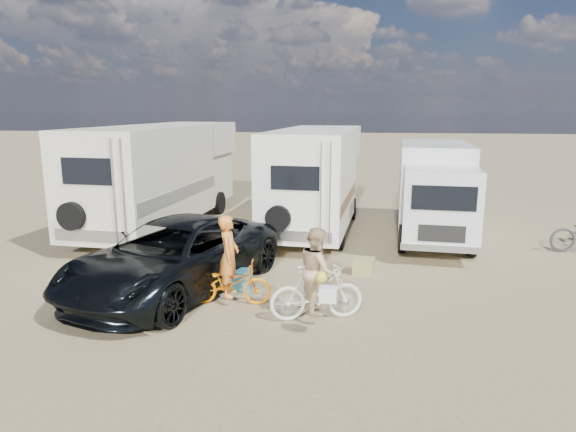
# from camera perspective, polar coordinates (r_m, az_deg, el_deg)

# --- Properties ---
(ground) EXTENTS (140.00, 140.00, 0.00)m
(ground) POSITION_cam_1_polar(r_m,az_deg,el_deg) (9.00, 0.04, -12.53)
(ground) COLOR #958259
(ground) RESTS_ON ground
(rv_main) EXTENTS (2.72, 6.56, 3.11)m
(rv_main) POSITION_cam_1_polar(r_m,az_deg,el_deg) (15.47, 3.11, 3.94)
(rv_main) COLOR silver
(rv_main) RESTS_ON ground
(rv_left) EXTENTS (2.96, 8.02, 3.21)m
(rv_left) POSITION_cam_1_polar(r_m,az_deg,el_deg) (16.44, -14.08, 4.25)
(rv_left) COLOR silver
(rv_left) RESTS_ON ground
(box_truck) EXTENTS (2.48, 6.04, 2.71)m
(box_truck) POSITION_cam_1_polar(r_m,az_deg,el_deg) (15.23, 16.18, 2.58)
(box_truck) COLOR silver
(box_truck) RESTS_ON ground
(dark_suv) EXTENTS (4.04, 5.81, 1.47)m
(dark_suv) POSITION_cam_1_polar(r_m,az_deg,el_deg) (10.76, -12.73, -4.46)
(dark_suv) COLOR black
(dark_suv) RESTS_ON ground
(bike_man) EXTENTS (1.64, 0.68, 0.84)m
(bike_man) POSITION_cam_1_polar(r_m,az_deg,el_deg) (9.95, -6.59, -7.51)
(bike_man) COLOR orange
(bike_man) RESTS_ON ground
(bike_woman) EXTENTS (1.77, 0.94, 1.03)m
(bike_woman) POSITION_cam_1_polar(r_m,az_deg,el_deg) (9.17, 3.24, -8.59)
(bike_woman) COLOR beige
(bike_woman) RESTS_ON ground
(rider_man) EXTENTS (0.42, 0.60, 1.58)m
(rider_man) POSITION_cam_1_polar(r_m,az_deg,el_deg) (9.84, -6.64, -5.48)
(rider_man) COLOR orange
(rider_man) RESTS_ON ground
(rider_woman) EXTENTS (0.76, 0.87, 1.53)m
(rider_woman) POSITION_cam_1_polar(r_m,az_deg,el_deg) (9.08, 3.26, -7.11)
(rider_woman) COLOR tan
(rider_woman) RESTS_ON ground
(cooler) EXTENTS (0.55, 0.41, 0.43)m
(cooler) POSITION_cam_1_polar(r_m,az_deg,el_deg) (10.73, -5.59, -7.17)
(cooler) COLOR teal
(cooler) RESTS_ON ground
(crate) EXTENTS (0.53, 0.53, 0.36)m
(crate) POSITION_cam_1_polar(r_m,az_deg,el_deg) (11.81, 8.51, -5.62)
(crate) COLOR #95884E
(crate) RESTS_ON ground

